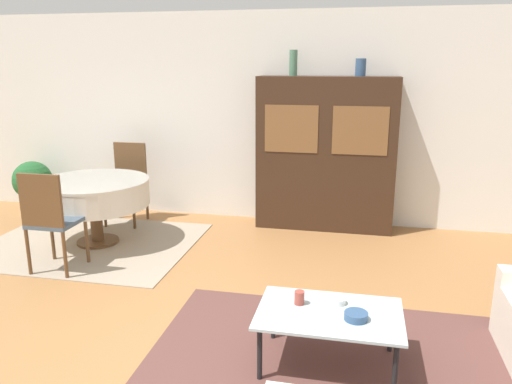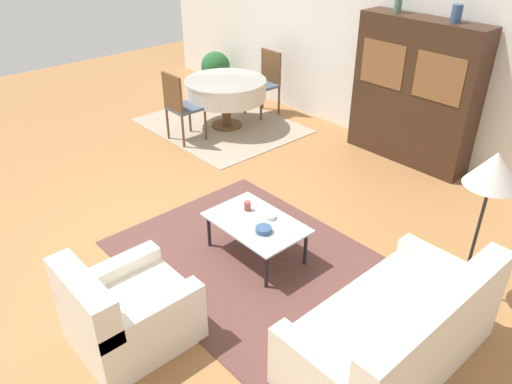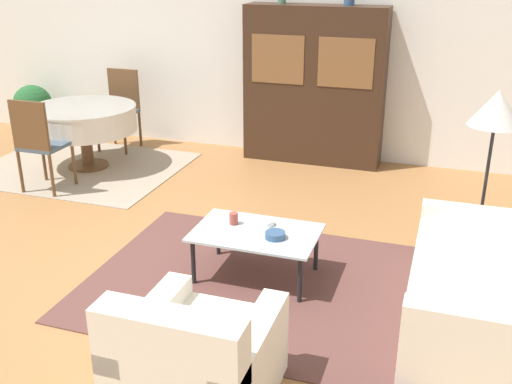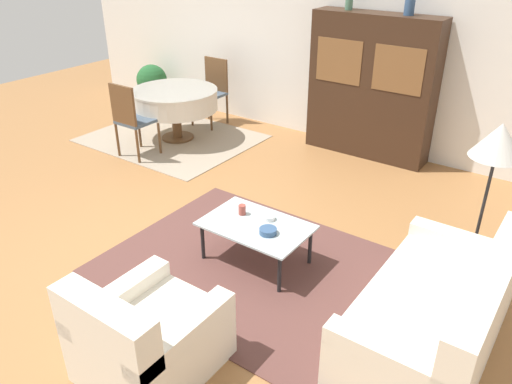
{
  "view_description": "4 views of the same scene",
  "coord_description": "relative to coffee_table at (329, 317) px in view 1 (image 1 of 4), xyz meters",
  "views": [
    {
      "loc": [
        1.09,
        -2.8,
        2.08
      ],
      "look_at": [
        0.2,
        1.4,
        0.95
      ],
      "focal_mm": 35.0,
      "sensor_mm": 36.0,
      "label": 1
    },
    {
      "loc": [
        3.99,
        -2.4,
        3.16
      ],
      "look_at": [
        0.94,
        0.33,
        0.75
      ],
      "focal_mm": 35.0,
      "sensor_mm": 36.0,
      "label": 2
    },
    {
      "loc": [
        2.31,
        -3.74,
        2.47
      ],
      "look_at": [
        0.94,
        0.33,
        0.75
      ],
      "focal_mm": 42.0,
      "sensor_mm": 36.0,
      "label": 3
    },
    {
      "loc": [
        3.23,
        -2.87,
        2.82
      ],
      "look_at": [
        0.94,
        0.33,
        0.75
      ],
      "focal_mm": 35.0,
      "sensor_mm": 36.0,
      "label": 4
    }
  ],
  "objects": [
    {
      "name": "vase_short",
      "position": [
        0.1,
        3.05,
        1.63
      ],
      "size": [
        0.12,
        0.12,
        0.21
      ],
      "color": "#33517A",
      "rests_on": "display_cabinet"
    },
    {
      "name": "dining_chair_near",
      "position": [
        -2.82,
        1.04,
        0.22
      ],
      "size": [
        0.44,
        0.44,
        1.04
      ],
      "color": "brown",
      "rests_on": "dining_rug"
    },
    {
      "name": "vase_tall",
      "position": [
        -0.7,
        3.05,
        1.68
      ],
      "size": [
        0.1,
        0.1,
        0.31
      ],
      "color": "#4C7A60",
      "rests_on": "display_cabinet"
    },
    {
      "name": "display_cabinet",
      "position": [
        -0.27,
        3.05,
        0.58
      ],
      "size": [
        1.7,
        0.41,
        1.91
      ],
      "color": "#382316",
      "rests_on": "ground_plane"
    },
    {
      "name": "bowl",
      "position": [
        0.18,
        -0.06,
        0.06
      ],
      "size": [
        0.16,
        0.16,
        0.05
      ],
      "color": "#33517A",
      "rests_on": "coffee_table"
    },
    {
      "name": "coffee_table",
      "position": [
        0.0,
        0.0,
        0.0
      ],
      "size": [
        0.99,
        0.65,
        0.4
      ],
      "color": "black",
      "rests_on": "area_rug"
    },
    {
      "name": "ground_plane",
      "position": [
        -0.94,
        -0.33,
        -0.37
      ],
      "size": [
        14.0,
        14.0,
        0.0
      ],
      "primitive_type": "plane",
      "color": "#9E6B3D"
    },
    {
      "name": "dining_rug",
      "position": [
        -2.9,
        1.84,
        -0.37
      ],
      "size": [
        2.41,
        1.94,
        0.01
      ],
      "color": "gray",
      "rests_on": "ground_plane"
    },
    {
      "name": "bowl_small",
      "position": [
        0.05,
        0.14,
        0.06
      ],
      "size": [
        0.11,
        0.11,
        0.04
      ],
      "color": "white",
      "rests_on": "coffee_table"
    },
    {
      "name": "cup",
      "position": [
        -0.22,
        0.08,
        0.09
      ],
      "size": [
        0.07,
        0.07,
        0.1
      ],
      "color": "#9E4238",
      "rests_on": "coffee_table"
    },
    {
      "name": "area_rug",
      "position": [
        0.04,
        -0.09,
        -0.37
      ],
      "size": [
        2.67,
        2.08,
        0.01
      ],
      "color": "brown",
      "rests_on": "ground_plane"
    },
    {
      "name": "dining_table",
      "position": [
        -2.82,
        1.9,
        0.24
      ],
      "size": [
        1.26,
        1.26,
        0.76
      ],
      "color": "brown",
      "rests_on": "dining_rug"
    },
    {
      "name": "potted_plant",
      "position": [
        -4.32,
        2.86,
        0.03
      ],
      "size": [
        0.54,
        0.54,
        0.73
      ],
      "color": "beige",
      "rests_on": "ground_plane"
    },
    {
      "name": "wall_back",
      "position": [
        -0.94,
        3.3,
        0.98
      ],
      "size": [
        10.0,
        0.06,
        2.7
      ],
      "color": "white",
      "rests_on": "ground_plane"
    },
    {
      "name": "dining_chair_far",
      "position": [
        -2.82,
        2.75,
        0.22
      ],
      "size": [
        0.44,
        0.44,
        1.04
      ],
      "rotation": [
        0.0,
        0.0,
        3.14
      ],
      "color": "brown",
      "rests_on": "dining_rug"
    }
  ]
}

